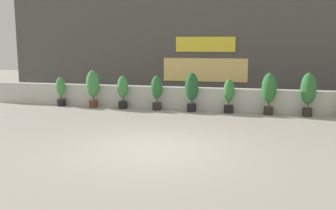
% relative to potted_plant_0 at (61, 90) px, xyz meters
% --- Properties ---
extents(ground_plane, '(48.00, 48.00, 0.00)m').
position_rel_potted_plant_0_xyz_m(ground_plane, '(5.65, -5.55, -0.67)').
color(ground_plane, '#A8A093').
extents(planter_wall, '(18.00, 0.40, 0.90)m').
position_rel_potted_plant_0_xyz_m(planter_wall, '(5.65, 0.45, -0.22)').
color(planter_wall, beige).
rests_on(planter_wall, ground).
extents(building_backdrop, '(20.00, 2.08, 6.50)m').
position_rel_potted_plant_0_xyz_m(building_backdrop, '(5.65, 4.45, 2.57)').
color(building_backdrop, '#4C4947').
rests_on(building_backdrop, ground).
extents(potted_plant_0, '(0.39, 0.39, 1.24)m').
position_rel_potted_plant_0_xyz_m(potted_plant_0, '(0.00, 0.00, 0.00)').
color(potted_plant_0, black).
rests_on(potted_plant_0, ground).
extents(potted_plant_1, '(0.54, 0.54, 1.55)m').
position_rel_potted_plant_0_xyz_m(potted_plant_1, '(1.48, -0.00, 0.23)').
color(potted_plant_1, brown).
rests_on(potted_plant_1, ground).
extents(potted_plant_2, '(0.44, 0.44, 1.35)m').
position_rel_potted_plant_0_xyz_m(potted_plant_2, '(2.79, -0.00, 0.09)').
color(potted_plant_2, black).
rests_on(potted_plant_2, ground).
extents(potted_plant_3, '(0.46, 0.46, 1.39)m').
position_rel_potted_plant_0_xyz_m(potted_plant_3, '(4.23, -0.00, 0.12)').
color(potted_plant_3, '#2D2823').
rests_on(potted_plant_3, ground).
extents(potted_plant_4, '(0.52, 0.52, 1.52)m').
position_rel_potted_plant_0_xyz_m(potted_plant_4, '(5.65, -0.00, 0.21)').
color(potted_plant_4, black).
rests_on(potted_plant_4, ground).
extents(potted_plant_5, '(0.42, 0.42, 1.31)m').
position_rel_potted_plant_0_xyz_m(potted_plant_5, '(7.09, -0.00, 0.05)').
color(potted_plant_5, black).
rests_on(potted_plant_5, ground).
extents(potted_plant_6, '(0.55, 0.55, 1.58)m').
position_rel_potted_plant_0_xyz_m(potted_plant_6, '(8.58, -0.00, 0.25)').
color(potted_plant_6, '#2D2823').
rests_on(potted_plant_6, ground).
extents(potted_plant_7, '(0.57, 0.57, 1.61)m').
position_rel_potted_plant_0_xyz_m(potted_plant_7, '(9.97, -0.00, 0.27)').
color(potted_plant_7, '#2D2823').
rests_on(potted_plant_7, ground).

